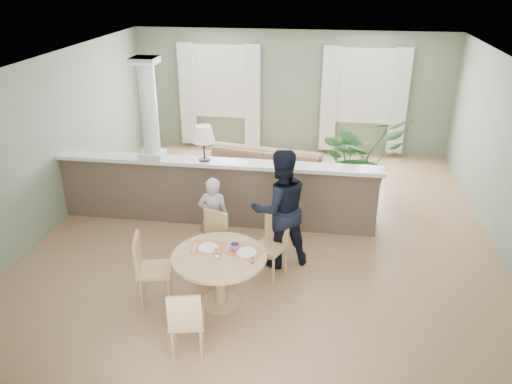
% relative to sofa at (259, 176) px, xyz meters
% --- Properties ---
extents(ground, '(8.00, 8.00, 0.00)m').
position_rel_sofa_xyz_m(ground, '(0.33, -1.36, -0.40)').
color(ground, tan).
rests_on(ground, ground).
extents(room_shell, '(7.02, 8.02, 2.71)m').
position_rel_sofa_xyz_m(room_shell, '(0.30, -0.73, 1.41)').
color(room_shell, gray).
rests_on(room_shell, ground).
extents(pony_wall, '(5.32, 0.38, 2.70)m').
position_rel_sofa_xyz_m(pony_wall, '(-0.65, -1.16, 0.30)').
color(pony_wall, brown).
rests_on(pony_wall, ground).
extents(sofa, '(2.91, 1.56, 0.81)m').
position_rel_sofa_xyz_m(sofa, '(0.00, 0.00, 0.00)').
color(sofa, '#976D52').
rests_on(sofa, ground).
extents(houseplant, '(1.96, 1.91, 1.66)m').
position_rel_sofa_xyz_m(houseplant, '(1.79, -0.03, 0.42)').
color(houseplant, '#2A6127').
rests_on(houseplant, ground).
extents(dining_table, '(1.17, 1.17, 0.80)m').
position_rel_sofa_xyz_m(dining_table, '(-0.02, -3.28, 0.16)').
color(dining_table, tan).
rests_on(dining_table, ground).
extents(chair_far_boy, '(0.50, 0.50, 0.87)m').
position_rel_sofa_xyz_m(chair_far_boy, '(-0.30, -2.53, 0.08)').
color(chair_far_boy, tan).
rests_on(chair_far_boy, ground).
extents(chair_far_man, '(0.53, 0.53, 0.88)m').
position_rel_sofa_xyz_m(chair_far_man, '(0.54, -2.46, 0.08)').
color(chair_far_man, tan).
rests_on(chair_far_man, ground).
extents(chair_near, '(0.45, 0.45, 0.84)m').
position_rel_sofa_xyz_m(chair_near, '(-0.20, -4.22, 0.06)').
color(chair_near, tan).
rests_on(chair_near, ground).
extents(chair_side, '(0.51, 0.51, 0.93)m').
position_rel_sofa_xyz_m(chair_side, '(-0.93, -3.35, 0.11)').
color(chair_side, tan).
rests_on(chair_side, ground).
extents(child_person, '(0.46, 0.31, 1.23)m').
position_rel_sofa_xyz_m(child_person, '(-0.37, -2.13, 0.21)').
color(child_person, '#ACABB1').
rests_on(child_person, ground).
extents(man_person, '(1.04, 0.95, 1.73)m').
position_rel_sofa_xyz_m(man_person, '(0.60, -2.21, 0.46)').
color(man_person, black).
rests_on(man_person, ground).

